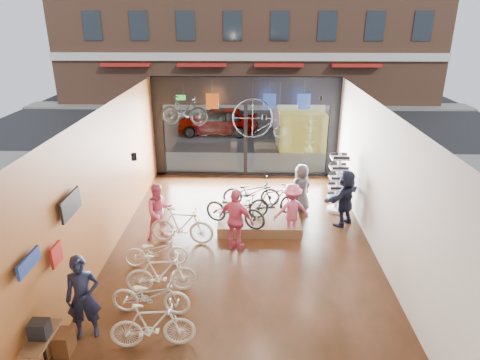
{
  "coord_description": "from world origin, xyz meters",
  "views": [
    {
      "loc": [
        0.17,
        -9.85,
        5.95
      ],
      "look_at": [
        -0.1,
        1.4,
        1.55
      ],
      "focal_mm": 32.0,
      "sensor_mm": 36.0,
      "label": 1
    }
  ],
  "objects_px": {
    "display_platform": "(259,220)",
    "hung_bike": "(184,111)",
    "floor_bike_5": "(182,226)",
    "sunglasses_rack": "(338,183)",
    "penny_farthing": "(261,119)",
    "customer_5": "(345,198)",
    "customer_2": "(236,220)",
    "customer_3": "(292,210)",
    "floor_bike_3": "(161,273)",
    "display_bike_mid": "(274,201)",
    "customer_0": "(83,297)",
    "street_car": "(218,121)",
    "display_bike_left": "(235,209)",
    "floor_bike_2": "(151,295)",
    "customer_1": "(160,212)",
    "floor_bike_1": "(153,325)",
    "customer_4": "(301,188)",
    "floor_bike_4": "(156,251)",
    "box_truck": "(298,114)",
    "display_bike_right": "(251,192)"
  },
  "relations": [
    {
      "from": "floor_bike_2",
      "to": "customer_0",
      "type": "distance_m",
      "value": 1.39
    },
    {
      "from": "customer_5",
      "to": "sunglasses_rack",
      "type": "distance_m",
      "value": 0.94
    },
    {
      "from": "customer_1",
      "to": "sunglasses_rack",
      "type": "height_order",
      "value": "sunglasses_rack"
    },
    {
      "from": "floor_bike_1",
      "to": "customer_4",
      "type": "distance_m",
      "value": 7.04
    },
    {
      "from": "display_platform",
      "to": "hung_bike",
      "type": "distance_m",
      "value": 4.5
    },
    {
      "from": "sunglasses_rack",
      "to": "penny_farthing",
      "type": "height_order",
      "value": "penny_farthing"
    },
    {
      "from": "display_bike_right",
      "to": "sunglasses_rack",
      "type": "height_order",
      "value": "sunglasses_rack"
    },
    {
      "from": "floor_bike_3",
      "to": "box_truck",
      "type": "bearing_deg",
      "value": -26.04
    },
    {
      "from": "floor_bike_2",
      "to": "customer_3",
      "type": "height_order",
      "value": "customer_3"
    },
    {
      "from": "floor_bike_2",
      "to": "display_platform",
      "type": "relative_size",
      "value": 0.7
    },
    {
      "from": "sunglasses_rack",
      "to": "customer_1",
      "type": "bearing_deg",
      "value": -140.95
    },
    {
      "from": "floor_bike_3",
      "to": "display_bike_mid",
      "type": "distance_m",
      "value": 4.33
    },
    {
      "from": "customer_4",
      "to": "sunglasses_rack",
      "type": "xyz_separation_m",
      "value": [
        1.14,
        0.01,
        0.18
      ]
    },
    {
      "from": "customer_3",
      "to": "customer_5",
      "type": "xyz_separation_m",
      "value": [
        1.64,
        0.74,
        0.08
      ]
    },
    {
      "from": "floor_bike_5",
      "to": "customer_1",
      "type": "relative_size",
      "value": 1.09
    },
    {
      "from": "floor_bike_5",
      "to": "box_truck",
      "type": "bearing_deg",
      "value": -16.61
    },
    {
      "from": "customer_5",
      "to": "customer_2",
      "type": "bearing_deg",
      "value": -20.44
    },
    {
      "from": "customer_0",
      "to": "penny_farthing",
      "type": "height_order",
      "value": "penny_farthing"
    },
    {
      "from": "display_bike_mid",
      "to": "customer_2",
      "type": "height_order",
      "value": "customer_2"
    },
    {
      "from": "floor_bike_1",
      "to": "floor_bike_5",
      "type": "bearing_deg",
      "value": -5.26
    },
    {
      "from": "floor_bike_3",
      "to": "customer_4",
      "type": "distance_m",
      "value": 5.71
    },
    {
      "from": "display_bike_left",
      "to": "customer_2",
      "type": "height_order",
      "value": "customer_2"
    },
    {
      "from": "box_truck",
      "to": "display_bike_mid",
      "type": "distance_m",
      "value": 9.48
    },
    {
      "from": "hung_bike",
      "to": "display_bike_right",
      "type": "bearing_deg",
      "value": -123.48
    },
    {
      "from": "customer_0",
      "to": "penny_farthing",
      "type": "xyz_separation_m",
      "value": [
        3.55,
        7.91,
        1.62
      ]
    },
    {
      "from": "floor_bike_4",
      "to": "penny_farthing",
      "type": "xyz_separation_m",
      "value": [
        2.7,
        5.41,
        2.08
      ]
    },
    {
      "from": "customer_2",
      "to": "customer_1",
      "type": "bearing_deg",
      "value": 13.28
    },
    {
      "from": "customer_0",
      "to": "hung_bike",
      "type": "height_order",
      "value": "hung_bike"
    },
    {
      "from": "display_platform",
      "to": "hung_bike",
      "type": "xyz_separation_m",
      "value": [
        -2.5,
        2.51,
        2.78
      ]
    },
    {
      "from": "display_platform",
      "to": "customer_2",
      "type": "relative_size",
      "value": 1.38
    },
    {
      "from": "floor_bike_1",
      "to": "display_bike_left",
      "type": "height_order",
      "value": "display_bike_left"
    },
    {
      "from": "street_car",
      "to": "floor_bike_4",
      "type": "height_order",
      "value": "street_car"
    },
    {
      "from": "floor_bike_4",
      "to": "customer_2",
      "type": "height_order",
      "value": "customer_2"
    },
    {
      "from": "customer_2",
      "to": "customer_3",
      "type": "relative_size",
      "value": 1.11
    },
    {
      "from": "floor_bike_4",
      "to": "display_bike_right",
      "type": "bearing_deg",
      "value": -44.7
    },
    {
      "from": "street_car",
      "to": "floor_bike_5",
      "type": "distance_m",
      "value": 11.46
    },
    {
      "from": "floor_bike_4",
      "to": "display_bike_mid",
      "type": "bearing_deg",
      "value": -59.27
    },
    {
      "from": "floor_bike_1",
      "to": "customer_1",
      "type": "distance_m",
      "value": 4.3
    },
    {
      "from": "customer_2",
      "to": "display_bike_left",
      "type": "bearing_deg",
      "value": -57.87
    },
    {
      "from": "floor_bike_1",
      "to": "penny_farthing",
      "type": "height_order",
      "value": "penny_farthing"
    },
    {
      "from": "floor_bike_1",
      "to": "floor_bike_5",
      "type": "height_order",
      "value": "floor_bike_5"
    },
    {
      "from": "display_bike_mid",
      "to": "box_truck",
      "type": "bearing_deg",
      "value": -30.67
    },
    {
      "from": "floor_bike_3",
      "to": "display_bike_left",
      "type": "xyz_separation_m",
      "value": [
        1.57,
        2.77,
        0.3
      ]
    },
    {
      "from": "floor_bike_3",
      "to": "display_platform",
      "type": "relative_size",
      "value": 0.67
    },
    {
      "from": "floor_bike_2",
      "to": "hung_bike",
      "type": "height_order",
      "value": "hung_bike"
    },
    {
      "from": "floor_bike_5",
      "to": "customer_1",
      "type": "bearing_deg",
      "value": 72.28
    },
    {
      "from": "street_car",
      "to": "customer_3",
      "type": "xyz_separation_m",
      "value": [
        2.87,
        -10.95,
        0.06
      ]
    },
    {
      "from": "floor_bike_5",
      "to": "display_platform",
      "type": "relative_size",
      "value": 0.74
    },
    {
      "from": "customer_1",
      "to": "sunglasses_rack",
      "type": "distance_m",
      "value": 5.62
    },
    {
      "from": "floor_bike_2",
      "to": "floor_bike_5",
      "type": "xyz_separation_m",
      "value": [
        0.21,
        2.98,
        0.09
      ]
    }
  ]
}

